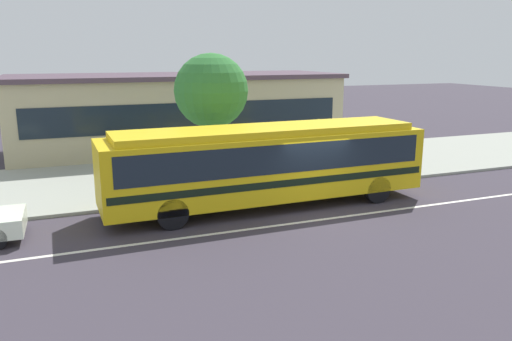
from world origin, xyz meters
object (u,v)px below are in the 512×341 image
transit_bus (267,161)px  bus_stop_sign (320,143)px  pedestrian_waiting_near_sign (315,153)px  street_tree_near_stop (211,91)px

transit_bus → bus_stop_sign: 3.51m
bus_stop_sign → transit_bus: bearing=-150.3°
pedestrian_waiting_near_sign → bus_stop_sign: (-0.45, -1.30, 0.66)m
street_tree_near_stop → pedestrian_waiting_near_sign: bearing=-8.5°
transit_bus → street_tree_near_stop: (-0.92, 3.70, 2.19)m
transit_bus → bus_stop_sign: bearing=29.7°
bus_stop_sign → street_tree_near_stop: (-3.96, 1.96, 2.05)m
pedestrian_waiting_near_sign → bus_stop_sign: size_ratio=0.66×
bus_stop_sign → street_tree_near_stop: 4.87m
pedestrian_waiting_near_sign → street_tree_near_stop: bearing=171.5°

